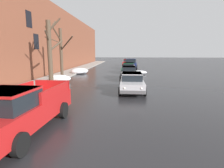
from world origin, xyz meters
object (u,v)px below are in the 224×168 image
sedan_green_parked_far_down_block (129,68)px  sedan_red_at_far_intersection (127,62)px  pickup_truck_red_approaching_near_lane (20,110)px  suv_darkblue_queued_behind_truck (131,63)px  sedan_black_parked_kerbside_mid (129,72)px  bare_tree_far_down_block (61,53)px  bare_tree_mid_block (50,50)px  sedan_silver_parked_kerbside_close (132,82)px

sedan_green_parked_far_down_block → sedan_red_at_far_intersection: same height
pickup_truck_red_approaching_near_lane → sedan_red_at_far_intersection: pickup_truck_red_approaching_near_lane is taller
sedan_green_parked_far_down_block → suv_darkblue_queued_behind_truck: 5.86m
sedan_black_parked_kerbside_mid → sedan_red_at_far_intersection: (-0.14, 20.25, 0.00)m
bare_tree_far_down_block → sedan_green_parked_far_down_block: bare_tree_far_down_block is taller
suv_darkblue_queued_behind_truck → bare_tree_far_down_block: bearing=-119.0°
sedan_green_parked_far_down_block → bare_tree_mid_block: bearing=-123.9°
pickup_truck_red_approaching_near_lane → sedan_silver_parked_kerbside_close: pickup_truck_red_approaching_near_lane is taller
bare_tree_mid_block → sedan_red_at_far_intersection: bearing=74.2°
sedan_red_at_far_intersection → pickup_truck_red_approaching_near_lane: bearing=-96.6°
suv_darkblue_queued_behind_truck → sedan_red_at_far_intersection: 7.98m
bare_tree_far_down_block → sedan_black_parked_kerbside_mid: size_ratio=1.23×
bare_tree_far_down_block → sedan_green_parked_far_down_block: bearing=47.7°
bare_tree_mid_block → suv_darkblue_queued_behind_truck: bearing=65.2°
sedan_silver_parked_kerbside_close → sedan_black_parked_kerbside_mid: bearing=91.6°
bare_tree_far_down_block → suv_darkblue_queued_behind_truck: 15.57m
sedan_red_at_far_intersection → bare_tree_mid_block: bearing=-105.8°
sedan_black_parked_kerbside_mid → sedan_green_parked_far_down_block: 6.47m
sedan_red_at_far_intersection → sedan_black_parked_kerbside_mid: bearing=-89.6°
bare_tree_far_down_block → sedan_silver_parked_kerbside_close: bare_tree_far_down_block is taller
bare_tree_far_down_block → sedan_silver_parked_kerbside_close: size_ratio=1.24×
bare_tree_far_down_block → pickup_truck_red_approaching_near_lane: bare_tree_far_down_block is taller
sedan_silver_parked_kerbside_close → sedan_black_parked_kerbside_mid: size_ratio=0.99×
sedan_black_parked_kerbside_mid → suv_darkblue_queued_behind_truck: bearing=87.6°
bare_tree_mid_block → sedan_green_parked_far_down_block: bare_tree_mid_block is taller
bare_tree_far_down_block → sedan_black_parked_kerbside_mid: bare_tree_far_down_block is taller
bare_tree_mid_block → sedan_black_parked_kerbside_mid: (7.00, 3.97, -2.34)m
sedan_silver_parked_kerbside_close → sedan_red_at_far_intersection: size_ratio=1.00×
bare_tree_mid_block → bare_tree_far_down_block: bare_tree_mid_block is taller
sedan_red_at_far_intersection → suv_darkblue_queued_behind_truck: bearing=-85.3°
pickup_truck_red_approaching_near_lane → sedan_black_parked_kerbside_mid: 14.58m
sedan_black_parked_kerbside_mid → sedan_green_parked_far_down_block: (0.02, 6.47, 0.00)m
bare_tree_mid_block → sedan_black_parked_kerbside_mid: bearing=29.5°
bare_tree_mid_block → sedan_red_at_far_intersection: (6.86, 24.22, -2.34)m
bare_tree_mid_block → bare_tree_far_down_block: size_ratio=1.10×
sedan_black_parked_kerbside_mid → sedan_green_parked_far_down_block: size_ratio=0.99×
sedan_green_parked_far_down_block → sedan_silver_parked_kerbside_close: bearing=-89.3°
sedan_silver_parked_kerbside_close → suv_darkblue_queued_behind_truck: bearing=89.0°
sedan_silver_parked_kerbside_close → bare_tree_mid_block: bearing=161.6°
sedan_black_parked_kerbside_mid → sedan_red_at_far_intersection: size_ratio=1.00×
sedan_green_parked_far_down_block → suv_darkblue_queued_behind_truck: bearing=85.1°
suv_darkblue_queued_behind_truck → sedan_red_at_far_intersection: (-0.65, 7.95, -0.24)m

